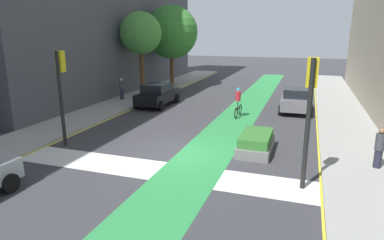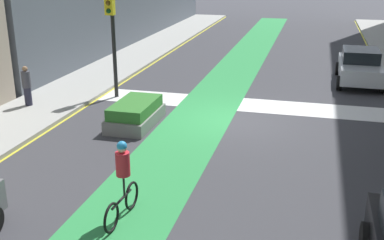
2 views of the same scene
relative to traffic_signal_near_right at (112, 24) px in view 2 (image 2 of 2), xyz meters
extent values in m
plane|color=#38383D|center=(-5.35, 1.65, -3.07)|extent=(120.00, 120.00, 0.00)
cube|color=#2D8C47|center=(-4.05, 1.65, -3.06)|extent=(2.40, 60.00, 0.01)
cube|color=silver|center=(-5.35, -0.35, -3.06)|extent=(12.00, 1.80, 0.01)
cube|color=#9E9E99|center=(2.15, 1.65, -2.99)|extent=(3.00, 60.00, 0.15)
cube|color=yellow|center=(0.65, 1.65, -3.06)|extent=(0.16, 60.00, 0.01)
cylinder|color=black|center=(0.00, -0.12, -0.88)|extent=(0.16, 0.16, 4.38)
cube|color=gold|center=(0.00, 0.08, 0.84)|extent=(0.35, 0.28, 0.95)
sphere|color=#4C380C|center=(0.00, 0.22, 0.84)|extent=(0.20, 0.20, 0.20)
sphere|color=#0C3814|center=(0.00, 0.22, 0.54)|extent=(0.20, 0.20, 0.20)
cylinder|color=black|center=(-9.28, 8.99, -2.75)|extent=(0.22, 0.64, 0.64)
cube|color=#B2B7BF|center=(-10.06, -5.04, -2.40)|extent=(1.83, 4.21, 0.70)
cube|color=black|center=(-10.06, -5.24, -1.77)|extent=(1.62, 2.01, 0.55)
cylinder|color=black|center=(-10.95, -3.56, -2.75)|extent=(0.23, 0.64, 0.64)
cylinder|color=black|center=(-9.15, -3.57, -2.75)|extent=(0.23, 0.64, 0.64)
cylinder|color=black|center=(-10.97, -6.50, -2.75)|extent=(0.23, 0.64, 0.64)
cylinder|color=black|center=(-9.17, -6.51, -2.75)|extent=(0.23, 0.64, 0.64)
torus|color=black|center=(-4.03, 9.59, -2.73)|extent=(0.09, 0.68, 0.68)
torus|color=black|center=(-4.08, 8.55, -2.73)|extent=(0.09, 0.68, 0.68)
cylinder|color=black|center=(-4.06, 9.07, -2.55)|extent=(0.11, 0.95, 0.06)
cylinder|color=black|center=(-4.07, 8.92, -2.28)|extent=(0.05, 0.05, 0.50)
cylinder|color=red|center=(-4.07, 8.92, -1.75)|extent=(0.32, 0.32, 0.55)
sphere|color=beige|center=(-4.07, 8.92, -1.37)|extent=(0.22, 0.22, 0.22)
sphere|color=#268CCC|center=(-4.07, 8.92, -1.33)|extent=(0.23, 0.23, 0.23)
cylinder|color=#262638|center=(2.64, 2.30, -2.56)|extent=(0.28, 0.28, 0.71)
cylinder|color=#3F3F47|center=(2.64, 2.30, -1.89)|extent=(0.34, 0.34, 0.63)
sphere|color=#8C6647|center=(2.64, 2.30, -1.47)|extent=(0.21, 0.21, 0.21)
cube|color=slate|center=(-2.05, 2.99, -2.84)|extent=(1.39, 2.63, 0.45)
cube|color=#33722D|center=(-2.05, 2.99, -2.42)|extent=(1.25, 2.36, 0.40)
camera|label=1|loc=(-0.15, -11.31, 2.09)|focal=31.56mm
camera|label=2|loc=(-7.96, 17.82, 2.61)|focal=44.51mm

